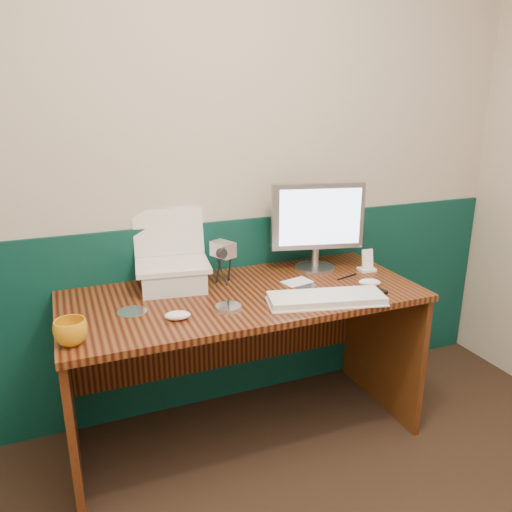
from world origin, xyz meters
name	(u,v)px	position (x,y,z in m)	size (l,w,h in m)	color
back_wall	(201,172)	(0.00, 1.75, 1.25)	(3.50, 0.04, 2.50)	#C0B5A3
wainscot	(207,316)	(0.00, 1.74, 0.50)	(3.48, 0.02, 1.00)	#062E2D
desk	(244,367)	(0.07, 1.38, 0.38)	(1.60, 0.70, 0.75)	black
laptop_riser	(173,278)	(-0.20, 1.56, 0.80)	(0.29, 0.24, 0.10)	silver
laptop	(171,239)	(-0.20, 1.56, 0.99)	(0.33, 0.25, 0.27)	silver
monitor	(316,226)	(0.53, 1.55, 0.98)	(0.46, 0.13, 0.46)	#A2A1A6
keyboard	(326,299)	(0.37, 1.15, 0.76)	(0.50, 0.17, 0.03)	white
mouse_right	(370,282)	(0.65, 1.24, 0.77)	(0.10, 0.06, 0.03)	white
mouse_left	(177,315)	(-0.27, 1.22, 0.77)	(0.10, 0.06, 0.03)	white
mug	(71,332)	(-0.67, 1.15, 0.80)	(0.12, 0.12, 0.09)	orange
camcorder	(223,261)	(0.03, 1.54, 0.86)	(0.10, 0.14, 0.22)	silver
cd_spindle	(228,308)	(-0.05, 1.23, 0.76)	(0.11, 0.11, 0.02)	silver
cd_loose_a	(132,311)	(-0.42, 1.36, 0.75)	(0.12, 0.12, 0.00)	silver
cd_loose_b	(305,285)	(0.37, 1.37, 0.75)	(0.11, 0.11, 0.00)	silver
pen	(347,277)	(0.62, 1.38, 0.75)	(0.01, 0.01, 0.13)	black
papers	(297,282)	(0.36, 1.41, 0.75)	(0.14, 0.09, 0.00)	silver
dock	(367,269)	(0.76, 1.43, 0.76)	(0.08, 0.06, 0.02)	white
music_player	(367,259)	(0.76, 1.43, 0.81)	(0.06, 0.01, 0.10)	white
pda	(372,290)	(0.62, 1.18, 0.76)	(0.07, 0.12, 0.01)	black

